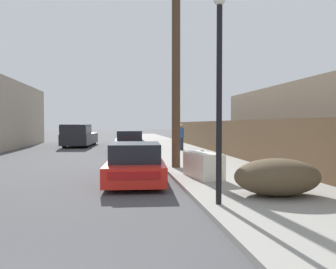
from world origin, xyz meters
TOP-DOWN VIEW (x-y plane):
  - sidewalk_curb at (5.30, 23.50)m, footprint 4.20×63.00m
  - discarded_fridge at (4.10, 8.19)m, footprint 1.01×1.74m
  - parked_sports_car_red at (1.99, 8.47)m, footprint 1.98×4.40m
  - car_parked_mid at (2.06, 18.88)m, footprint 1.75×4.71m
  - car_parked_far at (2.24, 25.33)m, footprint 1.80×4.65m
  - pickup_truck at (-1.75, 24.99)m, footprint 2.43×5.92m
  - utility_pole at (3.67, 10.76)m, footprint 1.80×0.33m
  - street_lamp at (3.56, 4.80)m, footprint 0.26×0.26m
  - brush_pile at (5.19, 5.43)m, footprint 2.08×1.45m
  - wooden_fence at (7.25, 17.93)m, footprint 0.08×32.41m
  - pedestrian at (5.43, 18.96)m, footprint 0.34×0.34m

SIDE VIEW (x-z plane):
  - sidewalk_curb at x=5.30m, z-range 0.00..0.12m
  - discarded_fridge at x=4.10m, z-range 0.11..0.92m
  - parked_sports_car_red at x=1.99m, z-range -0.06..1.17m
  - brush_pile at x=5.19m, z-range 0.12..0.99m
  - car_parked_far at x=2.24m, z-range -0.03..1.26m
  - car_parked_mid at x=2.06m, z-range -0.05..1.34m
  - pickup_truck at x=-1.75m, z-range 0.00..1.77m
  - pedestrian at x=5.43m, z-range 0.14..1.83m
  - wooden_fence at x=7.25m, z-range 0.12..1.99m
  - street_lamp at x=3.56m, z-range 0.49..4.89m
  - utility_pole at x=3.67m, z-range 0.21..8.83m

